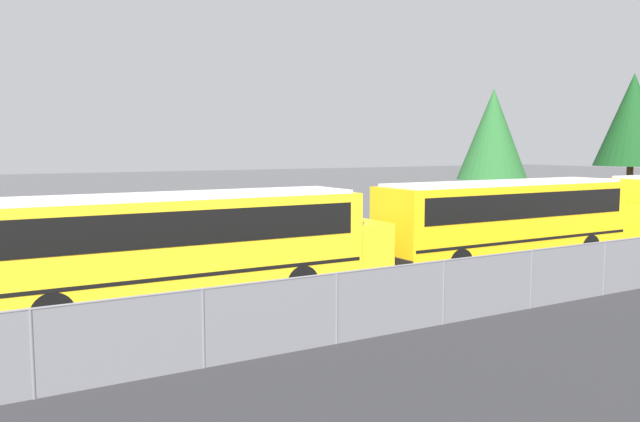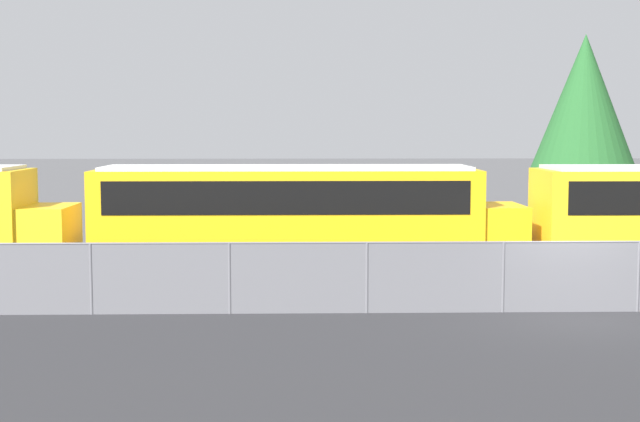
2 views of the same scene
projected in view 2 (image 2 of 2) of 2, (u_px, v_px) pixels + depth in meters
name	position (u px, v px, depth m)	size (l,w,h in m)	color
ground_plane	(570.00, 312.00, 20.08)	(200.00, 200.00, 0.00)	#4C4C4F
fence	(571.00, 276.00, 20.00)	(113.47, 0.07, 1.62)	#9EA0A5
school_bus_3	(296.00, 211.00, 24.73)	(11.97, 2.47, 3.09)	yellow
tree_0	(584.00, 104.00, 37.90)	(4.50, 4.50, 8.10)	#51381E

